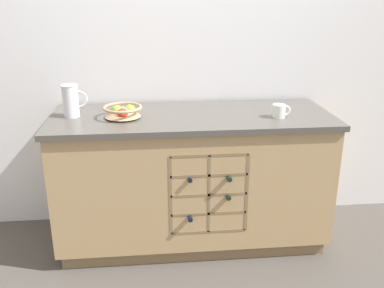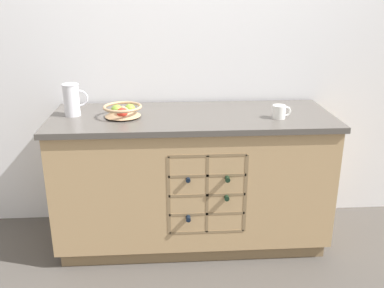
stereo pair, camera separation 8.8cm
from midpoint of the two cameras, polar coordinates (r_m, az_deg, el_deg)
name	(u,v)px [view 2 (the right image)]	position (r m, az deg, el deg)	size (l,w,h in m)	color
ground_plane	(192,237)	(3.05, 0.84, -12.34)	(14.00, 14.00, 0.00)	#4C4742
back_wall	(188,45)	(2.99, 0.37, 13.10)	(4.40, 0.06, 2.55)	white
kitchen_island	(192,178)	(2.84, 0.91, -4.62)	(1.77, 0.69, 0.89)	olive
fruit_bowl	(123,110)	(2.65, -8.29, 4.49)	(0.24, 0.24, 0.08)	tan
white_pitcher	(72,99)	(2.74, -14.83, 5.80)	(0.15, 0.10, 0.20)	white
ceramic_mug	(280,112)	(2.67, 12.52, 4.22)	(0.11, 0.08, 0.08)	white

